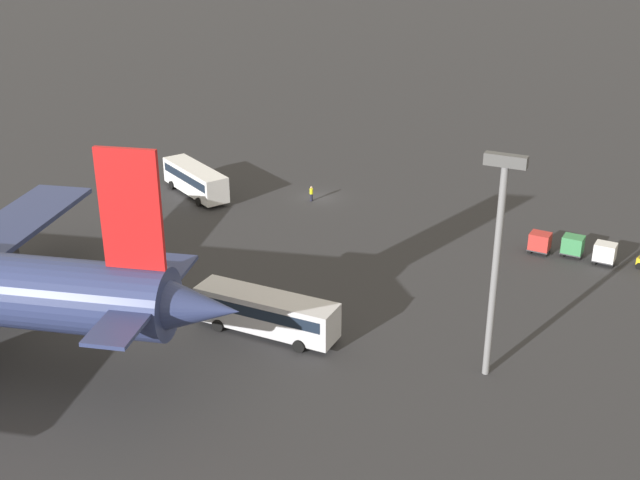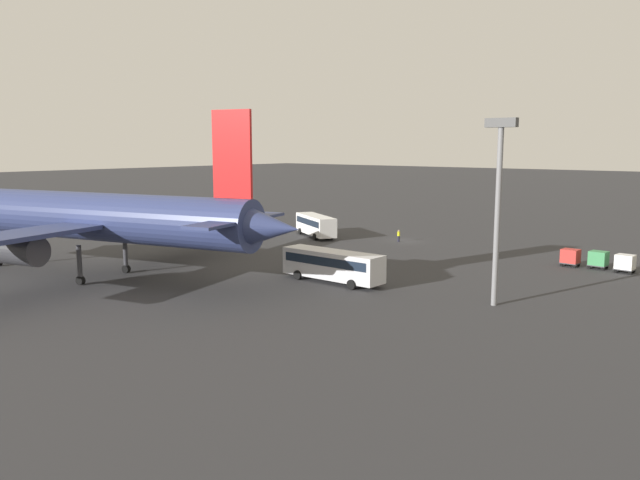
{
  "view_description": "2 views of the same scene",
  "coord_description": "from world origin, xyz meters",
  "px_view_note": "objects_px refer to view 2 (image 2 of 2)",
  "views": [
    {
      "loc": [
        -36.97,
        77.49,
        31.98
      ],
      "look_at": [
        -9.42,
        19.34,
        4.05
      ],
      "focal_mm": 45.0,
      "sensor_mm": 36.0,
      "label": 1
    },
    {
      "loc": [
        -49.3,
        79.5,
        14.16
      ],
      "look_at": [
        -5.23,
        26.25,
        3.69
      ],
      "focal_mm": 35.0,
      "sensor_mm": 36.0,
      "label": 2
    }
  ],
  "objects_px": {
    "cargo_cart_red": "(570,256)",
    "shuttle_bus_far": "(332,264)",
    "airplane": "(91,217)",
    "cargo_cart_white": "(625,262)",
    "worker_person": "(399,236)",
    "shuttle_bus_near": "(316,224)",
    "cargo_cart_green": "(598,259)"
  },
  "relations": [
    {
      "from": "cargo_cart_red",
      "to": "shuttle_bus_far",
      "type": "bearing_deg",
      "value": 56.47
    },
    {
      "from": "airplane",
      "to": "cargo_cart_red",
      "type": "bearing_deg",
      "value": -148.31
    },
    {
      "from": "cargo_cart_green",
      "to": "shuttle_bus_near",
      "type": "bearing_deg",
      "value": 1.49
    },
    {
      "from": "shuttle_bus_far",
      "to": "worker_person",
      "type": "distance_m",
      "value": 29.74
    },
    {
      "from": "shuttle_bus_far",
      "to": "cargo_cart_red",
      "type": "xyz_separation_m",
      "value": [
        -16.36,
        -24.69,
        -0.78
      ]
    },
    {
      "from": "shuttle_bus_far",
      "to": "worker_person",
      "type": "bearing_deg",
      "value": -70.33
    },
    {
      "from": "airplane",
      "to": "shuttle_bus_far",
      "type": "bearing_deg",
      "value": -160.1
    },
    {
      "from": "shuttle_bus_near",
      "to": "shuttle_bus_far",
      "type": "relative_size",
      "value": 0.93
    },
    {
      "from": "shuttle_bus_far",
      "to": "cargo_cart_red",
      "type": "height_order",
      "value": "shuttle_bus_far"
    },
    {
      "from": "shuttle_bus_near",
      "to": "worker_person",
      "type": "distance_m",
      "value": 13.48
    },
    {
      "from": "shuttle_bus_near",
      "to": "airplane",
      "type": "bearing_deg",
      "value": 121.08
    },
    {
      "from": "airplane",
      "to": "cargo_cart_green",
      "type": "xyz_separation_m",
      "value": [
        -40.83,
        -39.93,
        -5.38
      ]
    },
    {
      "from": "shuttle_bus_near",
      "to": "cargo_cart_green",
      "type": "xyz_separation_m",
      "value": [
        -41.93,
        -1.09,
        -0.81
      ]
    },
    {
      "from": "worker_person",
      "to": "cargo_cart_green",
      "type": "relative_size",
      "value": 0.83
    },
    {
      "from": "cargo_cart_white",
      "to": "shuttle_bus_far",
      "type": "bearing_deg",
      "value": 47.92
    },
    {
      "from": "worker_person",
      "to": "cargo_cart_white",
      "type": "xyz_separation_m",
      "value": [
        -32.08,
        3.33,
        0.32
      ]
    },
    {
      "from": "airplane",
      "to": "cargo_cart_white",
      "type": "relative_size",
      "value": 23.83
    },
    {
      "from": "cargo_cart_white",
      "to": "cargo_cart_green",
      "type": "height_order",
      "value": "same"
    },
    {
      "from": "shuttle_bus_far",
      "to": "cargo_cart_white",
      "type": "distance_m",
      "value": 33.36
    },
    {
      "from": "airplane",
      "to": "cargo_cart_white",
      "type": "bearing_deg",
      "value": -152.47
    },
    {
      "from": "shuttle_bus_near",
      "to": "cargo_cart_white",
      "type": "bearing_deg",
      "value": -149.8
    },
    {
      "from": "airplane",
      "to": "shuttle_bus_far",
      "type": "xyz_separation_m",
      "value": [
        -21.47,
        -14.68,
        -4.6
      ]
    },
    {
      "from": "worker_person",
      "to": "cargo_cart_green",
      "type": "xyz_separation_m",
      "value": [
        -29.09,
        2.83,
        0.32
      ]
    },
    {
      "from": "airplane",
      "to": "cargo_cart_white",
      "type": "distance_m",
      "value": 59.2
    },
    {
      "from": "shuttle_bus_far",
      "to": "cargo_cart_white",
      "type": "bearing_deg",
      "value": -131.51
    },
    {
      "from": "cargo_cart_white",
      "to": "cargo_cart_green",
      "type": "relative_size",
      "value": 1.0
    },
    {
      "from": "airplane",
      "to": "shuttle_bus_far",
      "type": "relative_size",
      "value": 4.28
    },
    {
      "from": "shuttle_bus_far",
      "to": "cargo_cart_red",
      "type": "relative_size",
      "value": 5.56
    },
    {
      "from": "worker_person",
      "to": "shuttle_bus_near",
      "type": "bearing_deg",
      "value": 16.95
    },
    {
      "from": "shuttle_bus_far",
      "to": "worker_person",
      "type": "xyz_separation_m",
      "value": [
        9.73,
        -28.09,
        -1.1
      ]
    },
    {
      "from": "shuttle_bus_near",
      "to": "cargo_cart_white",
      "type": "xyz_separation_m",
      "value": [
        -44.93,
        -0.59,
        -0.81
      ]
    },
    {
      "from": "shuttle_bus_far",
      "to": "worker_person",
      "type": "relative_size",
      "value": 6.72
    }
  ]
}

